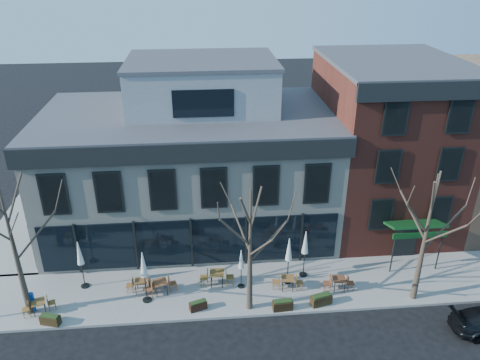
{
  "coord_description": "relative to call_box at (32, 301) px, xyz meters",
  "views": [
    {
      "loc": [
        0.76,
        -23.09,
        17.15
      ],
      "look_at": [
        3.03,
        2.0,
        4.81
      ],
      "focal_mm": 35.0,
      "sensor_mm": 36.0,
      "label": 1
    }
  ],
  "objects": [
    {
      "name": "umbrella_1",
      "position": [
        5.83,
        0.28,
        1.55
      ],
      "size": [
        0.5,
        0.5,
        3.13
      ],
      "color": "black",
      "rests_on": "sidewalk_front"
    },
    {
      "name": "cafe_set_1",
      "position": [
        5.47,
        1.09,
        -0.21
      ],
      "size": [
        1.67,
        0.69,
        0.87
      ],
      "color": "brown",
      "rests_on": "sidewalk_front"
    },
    {
      "name": "umbrella_0",
      "position": [
        2.24,
        1.8,
        1.44
      ],
      "size": [
        0.48,
        0.48,
        2.98
      ],
      "color": "black",
      "rests_on": "sidewalk_front"
    },
    {
      "name": "planter_2",
      "position": [
        13.02,
        -1.08,
        -0.36
      ],
      "size": [
        1.08,
        0.5,
        0.59
      ],
      "color": "black",
      "rests_on": "sidewalk_front"
    },
    {
      "name": "umbrella_4",
      "position": [
        14.72,
        1.69,
        1.46
      ],
      "size": [
        0.48,
        0.48,
        3.0
      ],
      "color": "black",
      "rests_on": "sidewalk_front"
    },
    {
      "name": "tree_right",
      "position": [
        20.31,
        -0.78,
        3.21
      ],
      "size": [
        3.72,
        3.77,
        7.48
      ],
      "color": "#382B21",
      "rests_on": "sidewalk_front"
    },
    {
      "name": "red_brick_building",
      "position": [
        21.3,
        8.1,
        4.83
      ],
      "size": [
        8.2,
        11.78,
        11.18
      ],
      "color": "maroon",
      "rests_on": "ground"
    },
    {
      "name": "cafe_set_3",
      "position": [
        9.68,
        1.29,
        -0.13
      ],
      "size": [
        1.97,
        0.83,
        1.03
      ],
      "color": "brown",
      "rests_on": "sidewalk_front"
    },
    {
      "name": "tree_mid",
      "position": [
        11.31,
        -0.78,
        2.98
      ],
      "size": [
        3.5,
        3.55,
        7.04
      ],
      "color": "#382B21",
      "rests_on": "sidewalk_front"
    },
    {
      "name": "cafe_set_0",
      "position": [
        0.34,
        -0.16,
        -0.21
      ],
      "size": [
        1.71,
        0.96,
        0.88
      ],
      "color": "brown",
      "rests_on": "sidewalk_front"
    },
    {
      "name": "planter_3",
      "position": [
        15.14,
        -0.85,
        -0.35
      ],
      "size": [
        1.19,
        0.71,
        0.62
      ],
      "color": "#2F210F",
      "rests_on": "sidewalk_front"
    },
    {
      "name": "cafe_set_4",
      "position": [
        13.59,
        0.57,
        -0.19
      ],
      "size": [
        1.78,
        0.79,
        0.92
      ],
      "color": "brown",
      "rests_on": "sidewalk_front"
    },
    {
      "name": "planter_0",
      "position": [
        1.13,
        -1.08,
        -0.38
      ],
      "size": [
        1.07,
        0.66,
        0.56
      ],
      "color": "#302310",
      "rests_on": "sidewalk_front"
    },
    {
      "name": "umbrella_3",
      "position": [
        13.68,
        1.16,
        1.42
      ],
      "size": [
        0.47,
        0.47,
        2.94
      ],
      "color": "black",
      "rests_on": "sidewalk_front"
    },
    {
      "name": "cafe_set_2",
      "position": [
        6.56,
        0.82,
        -0.17
      ],
      "size": [
        1.86,
        0.95,
        0.95
      ],
      "color": "brown",
      "rests_on": "sidewalk_front"
    },
    {
      "name": "sidewalk_front",
      "position": [
        11.55,
        0.97,
        -0.73
      ],
      "size": [
        33.5,
        4.7,
        0.15
      ],
      "primitive_type": "cube",
      "color": "gray",
      "rests_on": "ground"
    },
    {
      "name": "planter_1",
      "position": [
        8.59,
        -0.67,
        -0.4
      ],
      "size": [
        0.98,
        0.64,
        0.51
      ],
      "color": "black",
      "rests_on": "sidewalk_front"
    },
    {
      "name": "cafe_set_5",
      "position": [
        16.39,
        0.22,
        -0.18
      ],
      "size": [
        1.78,
        0.76,
        0.92
      ],
      "color": "brown",
      "rests_on": "sidewalk_front"
    },
    {
      "name": "corner_building",
      "position": [
        8.37,
        8.19,
        3.91
      ],
      "size": [
        18.39,
        10.39,
        11.1
      ],
      "color": "beige",
      "rests_on": "ground"
    },
    {
      "name": "umbrella_2",
      "position": [
        11.02,
        0.97,
        1.1
      ],
      "size": [
        0.4,
        0.4,
        2.49
      ],
      "color": "black",
      "rests_on": "sidewalk_front"
    },
    {
      "name": "call_box",
      "position": [
        0.0,
        0.0,
        0.0
      ],
      "size": [
        0.25,
        0.25,
        1.24
      ],
      "color": "#0B3994",
      "rests_on": "sidewalk_front"
    },
    {
      "name": "tree_corner",
      "position": [
        -0.19,
        -0.08,
        3.44
      ],
      "size": [
        3.93,
        3.98,
        7.92
      ],
      "color": "#382B21",
      "rests_on": "sidewalk_front"
    },
    {
      "name": "sidewalk_side",
      "position": [
        -2.95,
        9.12,
        -0.73
      ],
      "size": [
        4.5,
        12.0,
        0.15
      ],
      "primitive_type": "cube",
      "color": "gray",
      "rests_on": "ground"
    },
    {
      "name": "ground",
      "position": [
        8.3,
        3.12,
        -0.81
      ],
      "size": [
        120.0,
        120.0,
        0.0
      ],
      "primitive_type": "plane",
      "color": "black",
      "rests_on": "ground"
    }
  ]
}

